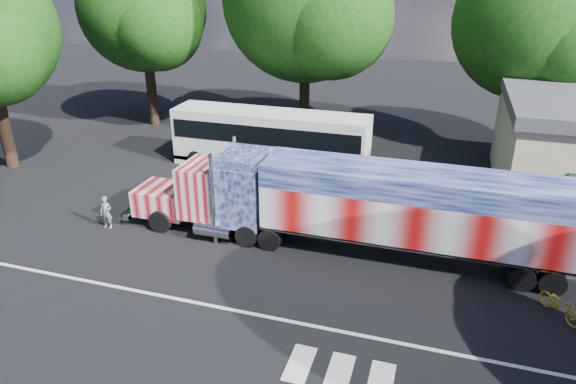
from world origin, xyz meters
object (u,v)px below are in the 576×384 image
(bicycle, at_px, (560,305))
(tree_nw_a, at_px, (144,8))
(tree_ne_a, at_px, (534,23))
(semi_truck, at_px, (358,205))
(coach_bus, at_px, (270,139))
(woman, at_px, (106,212))

(bicycle, height_order, tree_nw_a, tree_nw_a)
(bicycle, distance_m, tree_ne_a, 18.95)
(bicycle, xyz_separation_m, tree_nw_a, (-24.74, 16.02, 7.70))
(bicycle, distance_m, tree_nw_a, 30.46)
(semi_truck, xyz_separation_m, tree_nw_a, (-17.43, 13.70, 6.09))
(coach_bus, distance_m, woman, 10.41)
(woman, bearing_deg, tree_ne_a, 36.20)
(semi_truck, xyz_separation_m, bicycle, (7.31, -2.32, -1.60))
(coach_bus, xyz_separation_m, woman, (-4.50, -9.34, -0.95))
(coach_bus, relative_size, tree_ne_a, 0.92)
(semi_truck, xyz_separation_m, coach_bus, (-6.49, 7.97, -0.36))
(tree_ne_a, bearing_deg, bicycle, -89.49)
(tree_nw_a, xyz_separation_m, tree_ne_a, (24.58, 1.47, -0.39))
(coach_bus, relative_size, bicycle, 6.48)
(coach_bus, bearing_deg, tree_nw_a, 152.36)
(woman, relative_size, bicycle, 0.86)
(coach_bus, height_order, bicycle, coach_bus)
(semi_truck, relative_size, coach_bus, 1.67)
(woman, distance_m, tree_ne_a, 25.53)
(semi_truck, distance_m, bicycle, 7.83)
(semi_truck, bearing_deg, woman, -172.89)
(woman, bearing_deg, coach_bus, 58.14)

